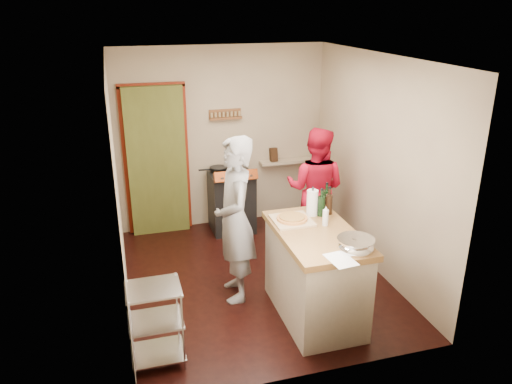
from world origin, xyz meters
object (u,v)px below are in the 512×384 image
(island, at_px, (315,272))
(person_stripe, at_px, (235,220))
(wire_shelving, at_px, (156,321))
(person_red, at_px, (315,189))
(stove, at_px, (232,201))

(island, bearing_deg, person_stripe, 138.92)
(wire_shelving, bearing_deg, person_red, 38.64)
(stove, xyz_separation_m, island, (0.34, -2.32, 0.06))
(person_red, bearing_deg, wire_shelving, 74.18)
(island, xyz_separation_m, person_stripe, (-0.70, 0.61, 0.41))
(stove, distance_m, island, 2.35)
(wire_shelving, height_order, person_red, person_red)
(stove, height_order, island, island)
(wire_shelving, distance_m, person_stripe, 1.41)
(stove, height_order, person_stripe, person_stripe)
(person_stripe, relative_size, person_red, 1.12)
(stove, xyz_separation_m, person_red, (0.95, -0.80, 0.37))
(stove, xyz_separation_m, wire_shelving, (-1.33, -2.62, -0.01))
(stove, distance_m, person_red, 1.30)
(island, bearing_deg, stove, 98.29)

